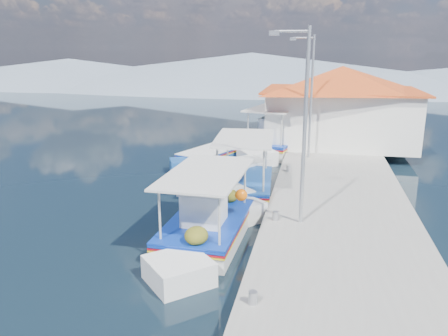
# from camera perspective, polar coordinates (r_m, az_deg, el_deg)

# --- Properties ---
(ground) EXTENTS (160.00, 160.00, 0.00)m
(ground) POSITION_cam_1_polar(r_m,az_deg,el_deg) (13.89, -10.42, -10.27)
(ground) COLOR black
(ground) RESTS_ON ground
(quay) EXTENTS (5.00, 44.00, 0.50)m
(quay) POSITION_cam_1_polar(r_m,az_deg,el_deg) (18.47, 14.25, -3.18)
(quay) COLOR gray
(quay) RESTS_ON ground
(bollards) EXTENTS (0.20, 17.20, 0.30)m
(bollards) POSITION_cam_1_polar(r_m,az_deg,el_deg) (17.65, 7.59, -2.32)
(bollards) COLOR #A5A8AD
(bollards) RESTS_ON quay
(main_caique) EXTENTS (2.36, 7.59, 2.50)m
(main_caique) POSITION_cam_1_polar(r_m,az_deg,el_deg) (14.20, -2.10, -7.30)
(main_caique) COLOR silver
(main_caique) RESTS_ON ground
(caique_green_canopy) EXTENTS (2.58, 7.31, 2.74)m
(caique_green_canopy) POSITION_cam_1_polar(r_m,az_deg,el_deg) (18.26, 2.59, -2.39)
(caique_green_canopy) COLOR silver
(caique_green_canopy) RESTS_ON ground
(caique_blue_hull) EXTENTS (3.21, 5.66, 1.08)m
(caique_blue_hull) POSITION_cam_1_polar(r_m,az_deg,el_deg) (23.56, -2.02, 1.33)
(caique_blue_hull) COLOR #184891
(caique_blue_hull) RESTS_ON ground
(caique_far) EXTENTS (3.69, 8.12, 2.92)m
(caique_far) POSITION_cam_1_polar(r_m,az_deg,el_deg) (26.11, 6.56, 3.17)
(caique_far) COLOR silver
(caique_far) RESTS_ON ground
(harbor_building) EXTENTS (10.49, 10.49, 4.40)m
(harbor_building) POSITION_cam_1_polar(r_m,az_deg,el_deg) (26.77, 14.61, 7.93)
(harbor_building) COLOR silver
(harbor_building) RESTS_ON quay
(lamp_post_near) EXTENTS (1.21, 0.14, 6.00)m
(lamp_post_near) POSITION_cam_1_polar(r_m,az_deg,el_deg) (13.72, 9.93, 6.32)
(lamp_post_near) COLOR #A5A8AD
(lamp_post_near) RESTS_ON quay
(lamp_post_far) EXTENTS (1.21, 0.14, 6.00)m
(lamp_post_far) POSITION_cam_1_polar(r_m,az_deg,el_deg) (22.66, 10.86, 9.66)
(lamp_post_far) COLOR #A5A8AD
(lamp_post_far) RESTS_ON quay
(mountain_ridge) EXTENTS (171.40, 96.00, 5.50)m
(mountain_ridge) POSITION_cam_1_polar(r_m,az_deg,el_deg) (67.69, 13.50, 11.42)
(mountain_ridge) COLOR slate
(mountain_ridge) RESTS_ON ground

